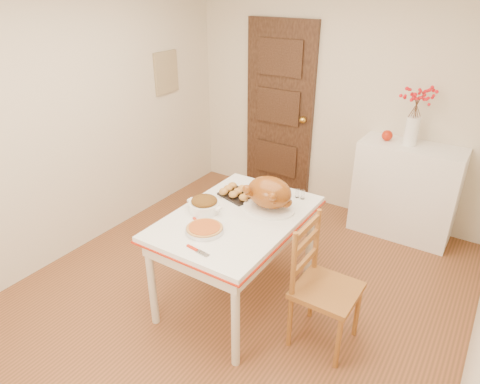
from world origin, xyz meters
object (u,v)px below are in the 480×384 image
Objects in this scene: sideboard at (405,191)px; pumpkin_pie at (205,228)px; chair_oak at (327,288)px; kitchen_table at (237,258)px; turkey_platter at (269,194)px.

pumpkin_pie is at bearing -113.50° from sideboard.
pumpkin_pie is at bearing 108.32° from chair_oak.
chair_oak is 3.58× the size of pumpkin_pie.
sideboard is 0.74× the size of kitchen_table.
turkey_platter reaches higher than pumpkin_pie.
kitchen_table is at bearing -104.19° from turkey_platter.
chair_oak is (0.80, -0.05, 0.09)m from kitchen_table.
pumpkin_pie is (-0.86, -0.27, 0.34)m from chair_oak.
kitchen_table is at bearing -115.61° from sideboard.
pumpkin_pie reaches higher than kitchen_table.
kitchen_table is 0.80m from chair_oak.
turkey_platter is at bearing 67.50° from chair_oak.
kitchen_table is at bearing 86.97° from chair_oak.
turkey_platter is at bearing 67.92° from pumpkin_pie.
sideboard is 3.63× the size of pumpkin_pie.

